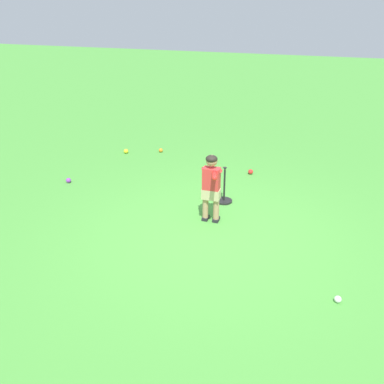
{
  "coord_description": "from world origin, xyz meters",
  "views": [
    {
      "loc": [
        -5.28,
        -1.28,
        3.24
      ],
      "look_at": [
        0.44,
        0.45,
        0.45
      ],
      "focal_mm": 40.5,
      "sensor_mm": 36.0,
      "label": 1
    }
  ],
  "objects_px": {
    "child_batter": "(212,182)",
    "play_ball_near_batter": "(126,151)",
    "play_ball_center_lawn": "(68,180)",
    "play_ball_behind_batter": "(251,172)",
    "play_ball_midfield": "(161,150)",
    "batting_tee": "(224,196)",
    "play_ball_by_bucket": "(338,299)"
  },
  "relations": [
    {
      "from": "play_ball_near_batter",
      "to": "batting_tee",
      "type": "bearing_deg",
      "value": -123.46
    },
    {
      "from": "play_ball_center_lawn",
      "to": "play_ball_behind_batter",
      "type": "bearing_deg",
      "value": -66.32
    },
    {
      "from": "play_ball_midfield",
      "to": "play_ball_behind_batter",
      "type": "bearing_deg",
      "value": -107.65
    },
    {
      "from": "play_ball_near_batter",
      "to": "play_ball_center_lawn",
      "type": "bearing_deg",
      "value": 168.78
    },
    {
      "from": "batting_tee",
      "to": "play_ball_midfield",
      "type": "bearing_deg",
      "value": 43.3
    },
    {
      "from": "child_batter",
      "to": "play_ball_behind_batter",
      "type": "bearing_deg",
      "value": -7.45
    },
    {
      "from": "play_ball_behind_batter",
      "to": "play_ball_midfield",
      "type": "distance_m",
      "value": 2.21
    },
    {
      "from": "play_ball_by_bucket",
      "to": "batting_tee",
      "type": "distance_m",
      "value": 2.83
    },
    {
      "from": "play_ball_near_batter",
      "to": "play_ball_by_bucket",
      "type": "bearing_deg",
      "value": -131.2
    },
    {
      "from": "play_ball_center_lawn",
      "to": "batting_tee",
      "type": "distance_m",
      "value": 2.94
    },
    {
      "from": "play_ball_center_lawn",
      "to": "play_ball_near_batter",
      "type": "xyz_separation_m",
      "value": [
        1.77,
        -0.35,
        0.0
      ]
    },
    {
      "from": "play_ball_behind_batter",
      "to": "play_ball_by_bucket",
      "type": "bearing_deg",
      "value": -155.25
    },
    {
      "from": "child_batter",
      "to": "play_ball_near_batter",
      "type": "height_order",
      "value": "child_batter"
    },
    {
      "from": "play_ball_by_bucket",
      "to": "play_ball_center_lawn",
      "type": "bearing_deg",
      "value": 66.21
    },
    {
      "from": "play_ball_behind_batter",
      "to": "play_ball_by_bucket",
      "type": "relative_size",
      "value": 1.19
    },
    {
      "from": "play_ball_behind_batter",
      "to": "batting_tee",
      "type": "distance_m",
      "value": 1.35
    },
    {
      "from": "play_ball_by_bucket",
      "to": "batting_tee",
      "type": "height_order",
      "value": "batting_tee"
    },
    {
      "from": "child_batter",
      "to": "play_ball_center_lawn",
      "type": "bearing_deg",
      "value": 77.26
    },
    {
      "from": "play_ball_behind_batter",
      "to": "play_ball_by_bucket",
      "type": "height_order",
      "value": "play_ball_behind_batter"
    },
    {
      "from": "play_ball_center_lawn",
      "to": "batting_tee",
      "type": "xyz_separation_m",
      "value": [
        0.06,
        -2.94,
        0.06
      ]
    },
    {
      "from": "play_ball_near_batter",
      "to": "batting_tee",
      "type": "xyz_separation_m",
      "value": [
        -1.71,
        -2.59,
        0.05
      ]
    },
    {
      "from": "play_ball_by_bucket",
      "to": "play_ball_midfield",
      "type": "height_order",
      "value": "play_ball_midfield"
    },
    {
      "from": "child_batter",
      "to": "play_ball_behind_batter",
      "type": "xyz_separation_m",
      "value": [
        2.04,
        -0.27,
        -0.6
      ]
    },
    {
      "from": "child_batter",
      "to": "play_ball_behind_batter",
      "type": "distance_m",
      "value": 2.14
    },
    {
      "from": "child_batter",
      "to": "play_ball_center_lawn",
      "type": "relative_size",
      "value": 11.71
    },
    {
      "from": "play_ball_behind_batter",
      "to": "play_ball_midfield",
      "type": "xyz_separation_m",
      "value": [
        0.67,
        2.11,
        -0.0
      ]
    },
    {
      "from": "child_batter",
      "to": "play_ball_midfield",
      "type": "bearing_deg",
      "value": 34.18
    },
    {
      "from": "play_ball_center_lawn",
      "to": "play_ball_near_batter",
      "type": "height_order",
      "value": "play_ball_near_batter"
    },
    {
      "from": "play_ball_center_lawn",
      "to": "play_ball_behind_batter",
      "type": "height_order",
      "value": "play_ball_behind_batter"
    },
    {
      "from": "play_ball_center_lawn",
      "to": "play_ball_midfield",
      "type": "xyz_separation_m",
      "value": [
        2.06,
        -1.05,
        -0.0
      ]
    },
    {
      "from": "play_ball_midfield",
      "to": "batting_tee",
      "type": "relative_size",
      "value": 0.14
    },
    {
      "from": "play_ball_near_batter",
      "to": "batting_tee",
      "type": "height_order",
      "value": "batting_tee"
    }
  ]
}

